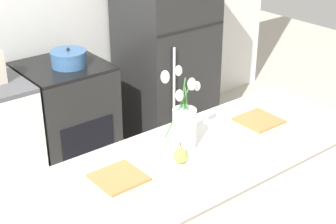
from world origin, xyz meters
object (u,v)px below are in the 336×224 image
object	(u,v)px
stove_range	(67,120)
flower_vase	(184,123)
cooking_pot	(69,58)
pear_figurine	(180,155)
refrigerator	(166,44)
plate_setting_left	(119,179)
plate_setting_right	(259,122)

from	to	relation	value
stove_range	flower_vase	distance (m)	1.65
flower_vase	cooking_pot	xyz separation A→B (m)	(0.17, 1.46, -0.12)
pear_figurine	cooking_pot	distance (m)	1.59
pear_figurine	cooking_pot	xyz separation A→B (m)	(0.27, 1.56, -0.02)
refrigerator	cooking_pot	world-z (taller)	refrigerator
stove_range	cooking_pot	xyz separation A→B (m)	(0.03, -0.06, 0.50)
flower_vase	plate_setting_left	world-z (taller)	flower_vase
stove_range	plate_setting_right	xyz separation A→B (m)	(0.35, -1.57, 0.49)
plate_setting_right	plate_setting_left	bearing A→B (deg)	180.00
pear_figurine	plate_setting_right	distance (m)	0.60
stove_range	flower_vase	size ratio (longest dim) A/B	2.13
plate_setting_right	cooking_pot	size ratio (longest dim) A/B	1.13
flower_vase	plate_setting_left	xyz separation A→B (m)	(-0.41, -0.05, -0.13)
flower_vase	cooking_pot	bearing A→B (deg)	83.52
flower_vase	plate_setting_right	distance (m)	0.51
plate_setting_right	stove_range	bearing A→B (deg)	102.60
flower_vase	pear_figurine	world-z (taller)	flower_vase
flower_vase	plate_setting_right	size ratio (longest dim) A/B	1.42
plate_setting_left	cooking_pot	bearing A→B (deg)	69.06
plate_setting_right	cooking_pot	xyz separation A→B (m)	(-0.32, 1.51, 0.01)
flower_vase	plate_setting_left	bearing A→B (deg)	-173.39
stove_range	flower_vase	world-z (taller)	flower_vase
flower_vase	plate_setting_right	xyz separation A→B (m)	(0.49, -0.05, -0.13)
stove_range	refrigerator	world-z (taller)	refrigerator
flower_vase	plate_setting_right	bearing A→B (deg)	-5.58
refrigerator	plate_setting_left	xyz separation A→B (m)	(-1.50, -1.57, 0.09)
refrigerator	pear_figurine	xyz separation A→B (m)	(-1.19, -1.62, 0.12)
stove_range	plate_setting_left	xyz separation A→B (m)	(-0.55, -1.57, 0.49)
refrigerator	flower_vase	bearing A→B (deg)	-125.60
stove_range	pear_figurine	xyz separation A→B (m)	(-0.24, -1.62, 0.52)
plate_setting_left	cooking_pot	size ratio (longest dim) A/B	1.13
cooking_pot	plate_setting_right	bearing A→B (deg)	-77.96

